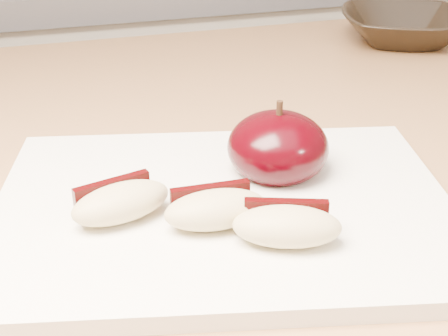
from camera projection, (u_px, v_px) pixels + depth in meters
name	position (u px, v px, depth m)	size (l,w,h in m)	color
back_cabinet	(143.00, 182.00, 1.35)	(2.40, 0.62, 0.94)	silver
cutting_board	(224.00, 209.00, 0.42)	(0.31, 0.23, 0.01)	white
apple_half	(278.00, 147.00, 0.45)	(0.09, 0.09, 0.06)	black
apple_wedge_a	(120.00, 202.00, 0.40)	(0.07, 0.05, 0.02)	tan
apple_wedge_b	(215.00, 208.00, 0.39)	(0.07, 0.03, 0.02)	tan
apple_wedge_c	(287.00, 225.00, 0.37)	(0.07, 0.05, 0.02)	tan
bowl	(404.00, 27.00, 0.78)	(0.16, 0.16, 0.04)	black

